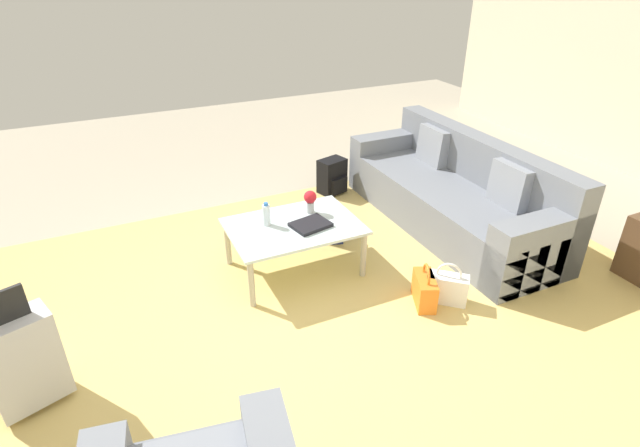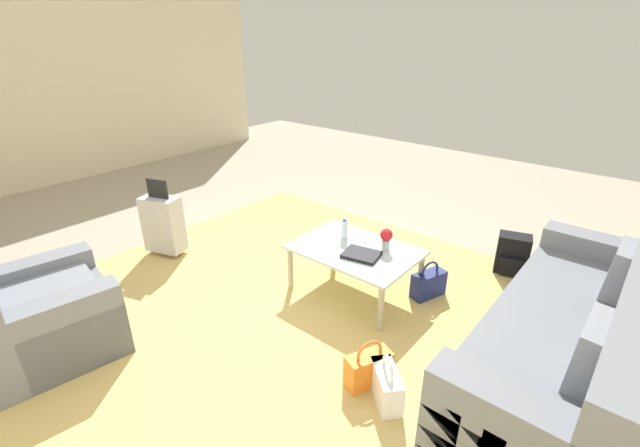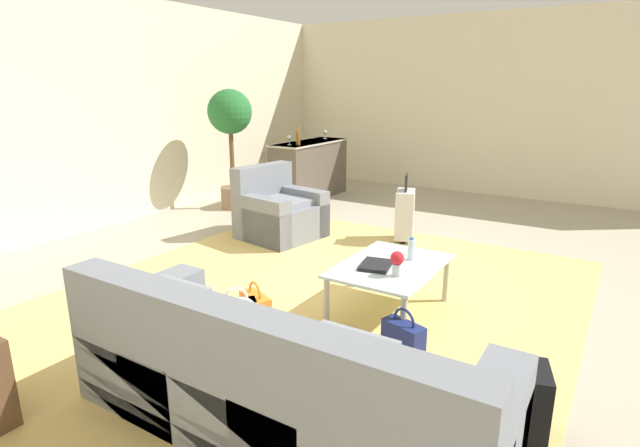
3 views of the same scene
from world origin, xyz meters
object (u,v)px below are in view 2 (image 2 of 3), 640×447
(suitcase_silver, at_px, (163,223))
(handbag_orange, at_px, (369,368))
(armchair, at_px, (36,319))
(couch, at_px, (578,341))
(water_bottle, at_px, (344,229))
(backpack_black, at_px, (512,255))
(handbag_white, at_px, (386,385))
(handbag_navy, at_px, (428,284))
(coffee_table, at_px, (355,254))
(flower_vase, at_px, (386,238))
(coffee_table_book, at_px, (361,255))

(suitcase_silver, height_order, handbag_orange, suitcase_silver)
(armchair, bearing_deg, suitcase_silver, -64.91)
(suitcase_silver, bearing_deg, couch, -168.09)
(water_bottle, xyz_separation_m, backpack_black, (-1.20, -1.19, -0.35))
(handbag_white, bearing_deg, handbag_navy, -74.71)
(water_bottle, relative_size, handbag_orange, 0.57)
(coffee_table, bearing_deg, armchair, 58.86)
(flower_vase, bearing_deg, couch, 178.18)
(coffee_table, xyz_separation_m, suitcase_silver, (2.00, 0.70, -0.04))
(couch, relative_size, coffee_table_book, 8.25)
(couch, height_order, coffee_table_book, couch)
(couch, height_order, handbag_white, couch)
(coffee_table, relative_size, suitcase_silver, 1.28)
(coffee_table, xyz_separation_m, coffee_table_book, (-0.12, 0.08, 0.07))
(water_bottle, bearing_deg, backpack_black, -135.31)
(coffee_table_book, distance_m, handbag_orange, 1.06)
(suitcase_silver, xyz_separation_m, handbag_orange, (-2.74, 0.17, -0.23))
(flower_vase, xyz_separation_m, handbag_navy, (-0.35, -0.22, -0.44))
(handbag_white, bearing_deg, backpack_black, -92.19)
(armchair, bearing_deg, handbag_navy, -126.48)
(armchair, height_order, coffee_table, armchair)
(coffee_table, relative_size, handbag_navy, 3.04)
(coffee_table, distance_m, handbag_orange, 1.18)
(coffee_table, bearing_deg, flower_vase, -145.71)
(flower_vase, xyz_separation_m, suitcase_silver, (2.22, 0.85, -0.21))
(coffee_table_book, bearing_deg, handbag_orange, 116.40)
(armchair, relative_size, backpack_black, 2.59)
(handbag_orange, bearing_deg, suitcase_silver, -3.55)
(handbag_orange, bearing_deg, flower_vase, -62.82)
(water_bottle, height_order, handbag_navy, water_bottle)
(armchair, distance_m, water_bottle, 2.54)
(couch, relative_size, backpack_black, 6.24)
(water_bottle, xyz_separation_m, suitcase_silver, (1.80, 0.80, -0.18))
(coffee_table_book, bearing_deg, water_bottle, -41.25)
(handbag_white, bearing_deg, flower_vase, -56.96)
(handbag_orange, xyz_separation_m, handbag_navy, (0.18, -1.24, 0.00))
(handbag_navy, bearing_deg, backpack_black, -115.38)
(handbag_navy, bearing_deg, handbag_orange, 98.21)
(suitcase_silver, height_order, backpack_black, suitcase_silver)
(armchair, bearing_deg, coffee_table_book, -124.40)
(suitcase_silver, bearing_deg, handbag_white, 175.62)
(armchair, height_order, water_bottle, armchair)
(coffee_table, height_order, backpack_black, coffee_table)
(handbag_navy, bearing_deg, flower_vase, 32.22)
(flower_vase, bearing_deg, handbag_orange, 117.18)
(handbag_orange, relative_size, handbag_navy, 1.00)
(coffee_table, xyz_separation_m, handbag_white, (-0.92, 0.92, -0.27))
(flower_vase, bearing_deg, water_bottle, 6.79)
(handbag_navy, distance_m, handbag_white, 1.34)
(armchair, distance_m, coffee_table_book, 2.54)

